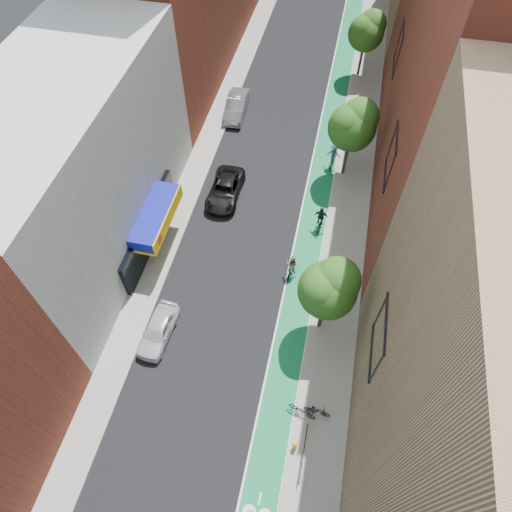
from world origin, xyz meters
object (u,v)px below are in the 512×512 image
Objects in this scene: parked_car_black at (225,190)px; cyclist_lane_near at (292,267)px; cyclist_lane_mid at (320,221)px; cyclist_lane_far at (333,156)px; fire_hydrant at (295,446)px; parked_car_silver at (236,106)px; parked_car_white at (158,330)px.

parked_car_black is 8.67m from cyclist_lane_near.
cyclist_lane_mid is 6.77m from cyclist_lane_far.
parked_car_black reaches higher than fire_hydrant.
cyclist_lane_near is (7.80, -16.13, 0.05)m from parked_car_silver.
parked_car_silver reaches higher than fire_hydrant.
parked_car_white is at bearing 71.69° from cyclist_lane_far.
parked_car_silver is at bearing -19.85° from cyclist_lane_far.
cyclist_lane_near is 2.80× the size of fire_hydrant.
parked_car_white is 0.84× the size of parked_car_silver.
fire_hydrant is (0.76, -15.55, -0.24)m from cyclist_lane_mid.
cyclist_lane_near is at bearing 77.98° from cyclist_lane_mid.
cyclist_lane_near reaches higher than parked_car_black.
fire_hydrant is (2.10, -11.08, -0.31)m from cyclist_lane_near.
parked_car_white is at bearing 53.98° from cyclist_lane_near.
cyclist_lane_near reaches higher than parked_car_silver.
fire_hydrant is at bearing -23.62° from parked_car_white.
parked_car_white is at bearing 56.06° from cyclist_lane_mid.
parked_car_white is 10.49m from fire_hydrant.
parked_car_white is 12.37m from parked_car_black.
cyclist_lane_far is at bearing 91.67° from fire_hydrant.
parked_car_silver is 14.82m from cyclist_lane_mid.
cyclist_lane_near is at bearing -44.77° from parked_car_black.
cyclist_lane_far is (8.67, 17.49, 0.30)m from parked_car_white.
cyclist_lane_mid reaches higher than parked_car_white.
cyclist_lane_mid is 15.57m from fire_hydrant.
parked_car_silver is 28.96m from fire_hydrant.
parked_car_black is 2.35× the size of cyclist_lane_far.
cyclist_lane_mid is at bearing 55.14° from parked_car_white.
parked_car_white is 5.63× the size of fire_hydrant.
parked_car_black is 7.01× the size of fire_hydrant.
parked_car_black is at bearing -83.27° from parked_car_silver.
cyclist_lane_far is at bearing -84.32° from cyclist_lane_near.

